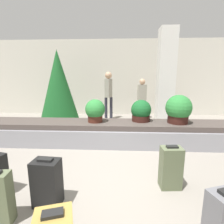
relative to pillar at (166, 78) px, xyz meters
name	(u,v)px	position (x,y,z in m)	size (l,w,h in m)	color
ground_plane	(106,182)	(-1.71, -3.56, -1.60)	(18.00, 18.00, 0.00)	gray
back_wall	(116,78)	(-1.71, 1.64, 0.00)	(18.00, 0.06, 3.20)	beige
carousel	(112,133)	(-1.71, -1.87, -1.34)	(6.63, 0.95, 0.55)	gray
pillar	(166,78)	(0.00, 0.00, 0.00)	(0.54, 0.54, 3.20)	silver
suitcase_4	(171,168)	(-0.75, -3.64, -1.28)	(0.32, 0.24, 0.66)	#5B6647
suitcase_8	(47,183)	(-2.43, -4.10, -1.29)	(0.35, 0.27, 0.65)	black
potted_plant_0	(178,110)	(-0.12, -1.88, -0.72)	(0.62, 0.62, 0.68)	#381914
potted_plant_1	(95,111)	(-2.13, -1.88, -0.77)	(0.49, 0.49, 0.56)	#4C2319
potted_plant_2	(141,111)	(-0.99, -1.74, -0.81)	(0.50, 0.50, 0.54)	#381914
traveler_0	(109,91)	(-1.97, 0.60, -0.49)	(0.31, 0.36, 1.83)	#282833
traveler_1	(142,96)	(-0.69, 0.74, -0.67)	(0.35, 0.25, 1.57)	#282833
decorated_tree	(58,85)	(-3.68, -0.03, -0.23)	(1.32, 1.32, 2.55)	#4C331E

